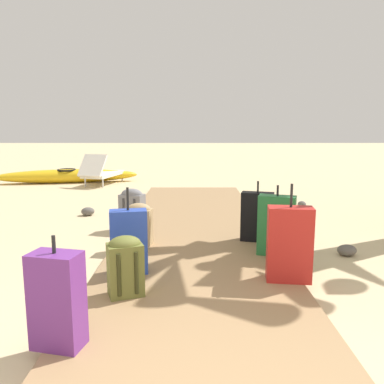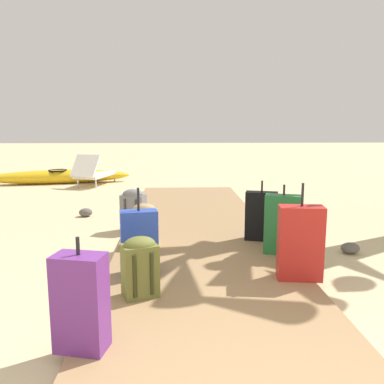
% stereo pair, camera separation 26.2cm
% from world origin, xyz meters
% --- Properties ---
extents(ground_plane, '(60.00, 60.00, 0.00)m').
position_xyz_m(ground_plane, '(0.00, 3.04, 0.00)').
color(ground_plane, '#D1BA8C').
extents(boardwalk, '(1.98, 7.60, 0.08)m').
position_xyz_m(boardwalk, '(0.00, 3.80, 0.04)').
color(boardwalk, '#9E7A51').
rests_on(boardwalk, ground).
extents(backpack_olive, '(0.34, 0.29, 0.52)m').
position_xyz_m(backpack_olive, '(-0.60, 1.69, 0.35)').
color(backpack_olive, olive).
rests_on(backpack_olive, boardwalk).
extents(suitcase_purple, '(0.36, 0.27, 0.75)m').
position_xyz_m(suitcase_purple, '(-0.90, 0.91, 0.40)').
color(suitcase_purple, '#6B2D84').
rests_on(suitcase_purple, boardwalk).
extents(backpack_tan, '(0.33, 0.25, 0.51)m').
position_xyz_m(backpack_tan, '(-0.67, 3.15, 0.35)').
color(backpack_tan, tan).
rests_on(backpack_tan, boardwalk).
extents(suitcase_blue, '(0.38, 0.23, 0.85)m').
position_xyz_m(suitcase_blue, '(-0.65, 2.21, 0.39)').
color(suitcase_blue, '#2847B7').
rests_on(suitcase_blue, boardwalk).
extents(backpack_grey, '(0.38, 0.30, 0.53)m').
position_xyz_m(backpack_grey, '(-0.90, 4.08, 0.36)').
color(backpack_grey, slate).
rests_on(backpack_grey, boardwalk).
extents(suitcase_red, '(0.43, 0.25, 0.91)m').
position_xyz_m(suitcase_red, '(0.86, 2.02, 0.43)').
color(suitcase_red, red).
rests_on(suitcase_red, boardwalk).
extents(suitcase_green, '(0.44, 0.29, 0.79)m').
position_xyz_m(suitcase_green, '(0.90, 2.76, 0.42)').
color(suitcase_green, '#237538').
rests_on(suitcase_green, boardwalk).
extents(suitcase_black, '(0.42, 0.26, 0.75)m').
position_xyz_m(suitcase_black, '(0.77, 3.30, 0.39)').
color(suitcase_black, black).
rests_on(suitcase_black, boardwalk).
extents(lounge_chair, '(0.97, 1.63, 0.80)m').
position_xyz_m(lounge_chair, '(-2.35, 8.55, 0.33)').
color(lounge_chair, white).
rests_on(lounge_chair, ground).
extents(kayak, '(3.74, 1.23, 0.36)m').
position_xyz_m(kayak, '(-3.37, 8.93, 0.18)').
color(kayak, gold).
rests_on(kayak, ground).
extents(rock_right_mid, '(0.26, 0.23, 0.13)m').
position_xyz_m(rock_right_mid, '(1.78, 2.96, 0.06)').
color(rock_right_mid, '#5B5651').
rests_on(rock_right_mid, ground).
extents(rock_left_far, '(0.23, 0.19, 0.14)m').
position_xyz_m(rock_left_far, '(-1.80, 5.05, 0.07)').
color(rock_left_far, '#5B5651').
rests_on(rock_left_far, ground).
extents(rock_right_far, '(0.20, 0.22, 0.13)m').
position_xyz_m(rock_right_far, '(1.99, 5.66, 0.06)').
color(rock_right_far, '#5B5651').
rests_on(rock_right_far, ground).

